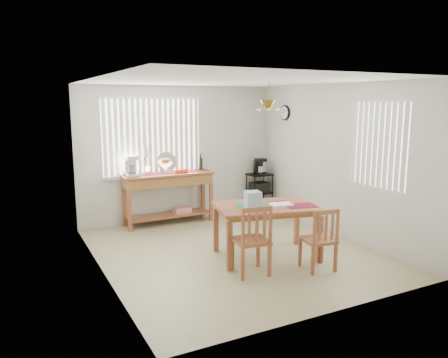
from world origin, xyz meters
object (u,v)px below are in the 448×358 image
dining_table (266,211)px  wire_cart (259,189)px  cart_items (259,167)px  chair_right (320,240)px  sideboard (169,186)px  chair_left (252,240)px

dining_table → wire_cart: bearing=60.4°
cart_items → chair_right: cart_items is taller
wire_cart → cart_items: size_ratio=2.43×
cart_items → sideboard: bearing=-179.4°
dining_table → chair_left: chair_left is taller
chair_left → wire_cart: bearing=56.7°
dining_table → cart_items: bearing=60.5°
cart_items → chair_left: cart_items is taller
chair_left → chair_right: size_ratio=1.09×
sideboard → cart_items: size_ratio=5.21×
sideboard → cart_items: 2.04m
sideboard → chair_right: (1.02, -3.19, -0.29)m
cart_items → chair_left: 3.52m
sideboard → chair_right: 3.36m
chair_left → chair_right: 0.95m
dining_table → chair_right: bearing=-65.9°
sideboard → chair_left: size_ratio=1.78×
cart_items → chair_right: bearing=-107.4°
chair_left → chair_right: chair_left is taller
dining_table → chair_right: size_ratio=1.86×
dining_table → chair_left: size_ratio=1.70×
chair_left → cart_items: bearing=56.8°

